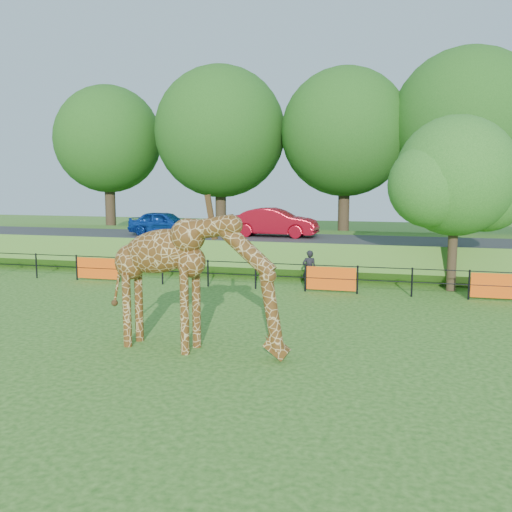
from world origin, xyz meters
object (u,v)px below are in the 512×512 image
object	(u,v)px
giraffe	(196,283)
tree_east	(458,181)
visitor	(309,269)
car_blue	(164,223)
car_red	(274,222)

from	to	relation	value
giraffe	tree_east	size ratio (longest dim) A/B	0.73
visitor	tree_east	bearing A→B (deg)	174.26
giraffe	visitor	distance (m)	9.23
car_blue	giraffe	bearing A→B (deg)	-146.60
visitor	tree_east	size ratio (longest dim) A/B	0.23
giraffe	visitor	world-z (taller)	giraffe
giraffe	car_red	bearing A→B (deg)	101.77
car_red	car_blue	bearing A→B (deg)	102.52
visitor	giraffe	bearing A→B (deg)	66.28
giraffe	tree_east	distance (m)	12.42
car_red	visitor	bearing A→B (deg)	-152.69
giraffe	visitor	bearing A→B (deg)	87.73
car_red	tree_east	bearing A→B (deg)	-118.79
car_blue	car_red	world-z (taller)	car_red
car_blue	car_red	bearing A→B (deg)	-72.68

